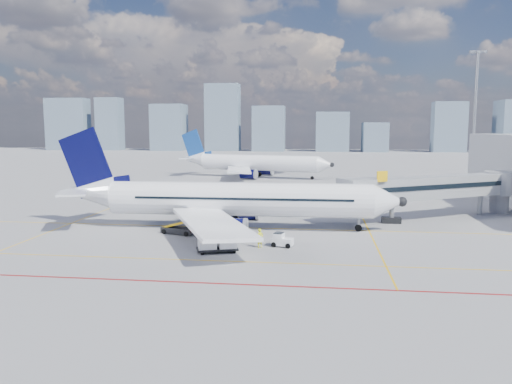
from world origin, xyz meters
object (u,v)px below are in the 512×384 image
main_aircraft (225,200)px  cargo_dolly (217,240)px  belt_loader (179,229)px  ramp_worker (260,238)px  baggage_tug (281,240)px  second_aircraft (253,163)px

main_aircraft → cargo_dolly: main_aircraft is taller
cargo_dolly → belt_loader: belt_loader is taller
main_aircraft → ramp_worker: main_aircraft is taller
belt_loader → ramp_worker: belt_loader is taller
main_aircraft → cargo_dolly: (1.26, -10.56, -2.14)m
baggage_tug → cargo_dolly: (-5.52, -2.87, 0.45)m
main_aircraft → second_aircraft: main_aircraft is taller
baggage_tug → cargo_dolly: 6.24m
second_aircraft → belt_loader: 60.33m
main_aircraft → baggage_tug: 10.57m
main_aircraft → baggage_tug: bearing=-49.4°
second_aircraft → baggage_tug: size_ratio=16.93×
cargo_dolly → ramp_worker: cargo_dolly is taller
baggage_tug → belt_loader: belt_loader is taller
cargo_dolly → belt_loader: bearing=108.7°
cargo_dolly → main_aircraft: bearing=77.6°
baggage_tug → belt_loader: (-10.99, 4.17, -0.09)m
belt_loader → main_aircraft: bearing=58.3°
second_aircraft → baggage_tug: 65.47m
main_aircraft → baggage_tug: main_aircraft is taller
second_aircraft → ramp_worker: second_aircraft is taller
main_aircraft → belt_loader: size_ratio=7.27×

